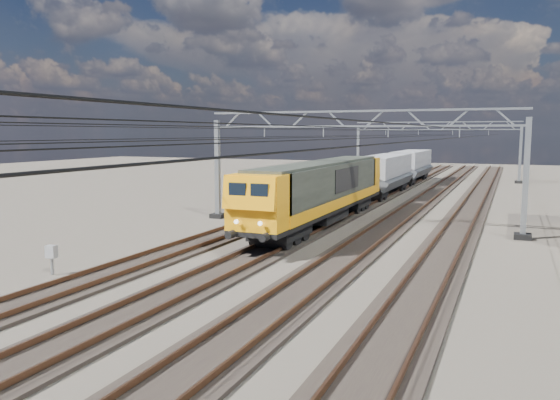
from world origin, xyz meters
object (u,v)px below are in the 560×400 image
at_px(catenary_gantry_mid, 355,164).
at_px(trackside_cabinet, 51,253).
at_px(hopper_wagon_lead, 384,172).
at_px(hopper_wagon_mid, 411,164).
at_px(catenary_gantry_far, 435,148).
at_px(locomotive, 322,189).

xyz_separation_m(catenary_gantry_mid, trackside_cabinet, (-8.26, -15.80, -2.98)).
bearing_deg(hopper_wagon_lead, hopper_wagon_mid, 90.00).
bearing_deg(catenary_gantry_far, hopper_wagon_mid, -114.78).
bearing_deg(hopper_wagon_lead, locomotive, -90.00).
xyz_separation_m(catenary_gantry_mid, hopper_wagon_mid, (-2.00, 31.67, -1.67)).
distance_m(hopper_wagon_mid, trackside_cabinet, 47.89).
bearing_deg(catenary_gantry_far, trackside_cabinet, -99.06).
height_order(catenary_gantry_far, hopper_wagon_mid, catenary_gantry_far).
height_order(catenary_gantry_mid, hopper_wagon_mid, catenary_gantry_mid).
bearing_deg(catenary_gantry_far, catenary_gantry_mid, -90.00).
bearing_deg(catenary_gantry_mid, hopper_wagon_lead, 96.53).
xyz_separation_m(hopper_wagon_lead, trackside_cabinet, (-6.26, -33.27, -1.31)).
relative_size(locomotive, hopper_wagon_lead, 1.62).
xyz_separation_m(catenary_gantry_far, locomotive, (-2.00, -36.23, -1.58)).
bearing_deg(catenary_gantry_mid, trackside_cabinet, -117.60).
bearing_deg(hopper_wagon_lead, catenary_gantry_far, 83.84).
bearing_deg(hopper_wagon_mid, catenary_gantry_mid, -86.39).
distance_m(catenary_gantry_far, locomotive, 36.32).
height_order(catenary_gantry_far, trackside_cabinet, catenary_gantry_far).
relative_size(catenary_gantry_far, locomotive, 0.94).
distance_m(locomotive, trackside_cabinet, 16.84).
distance_m(catenary_gantry_mid, trackside_cabinet, 18.08).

